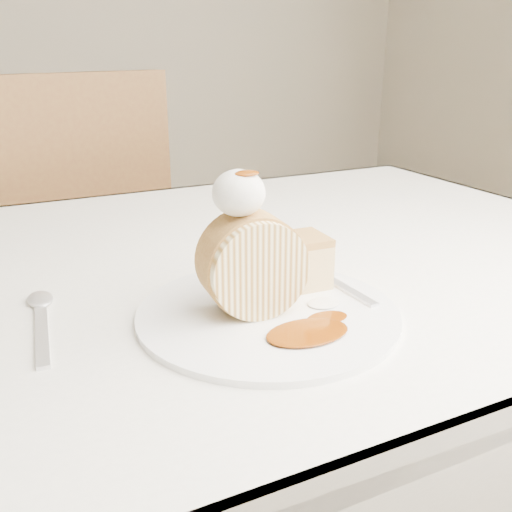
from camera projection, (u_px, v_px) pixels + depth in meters
name	position (u px, v px, depth m)	size (l,w,h in m)	color
table	(202.00, 317.00, 0.85)	(1.40, 0.90, 0.75)	silver
chair_far	(72.00, 237.00, 1.52)	(0.60, 0.60, 0.99)	brown
plate	(268.00, 313.00, 0.65)	(0.30, 0.30, 0.01)	white
roulade_slice	(253.00, 265.00, 0.63)	(0.11, 0.11, 0.06)	#FFEFB1
cake_chunk	(299.00, 264.00, 0.70)	(0.07, 0.06, 0.05)	#AD8441
whipped_cream	(239.00, 193.00, 0.60)	(0.06, 0.06, 0.05)	white
caramel_drizzle	(246.00, 167.00, 0.59)	(0.03, 0.02, 0.01)	#6E2D04
caramel_pool	(307.00, 332.00, 0.59)	(0.09, 0.06, 0.00)	#6E2D04
fork	(342.00, 287.00, 0.70)	(0.02, 0.18, 0.00)	silver
spoon	(42.00, 335.00, 0.60)	(0.03, 0.17, 0.00)	silver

